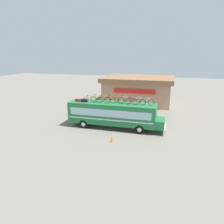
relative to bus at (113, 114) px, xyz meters
The scene contains 15 objects.
ground_plane 1.85m from the bus, behind, with size 120.00×120.00×0.00m, color slate.
bus is the anchor object (origin of this frame).
luggage_bag_1 4.72m from the bus, behind, with size 0.62×0.35×0.28m, color maroon.
luggage_bag_2 3.92m from the bus, behind, with size 0.73×0.38×0.37m, color black.
rooftop_bicycle_1 3.31m from the bus, behind, with size 1.70×0.44×0.87m.
rooftop_bicycle_2 2.69m from the bus, behind, with size 1.74×0.44×0.95m.
rooftop_bicycle_3 2.09m from the bus, 162.04° to the right, with size 1.70×0.44×0.97m.
rooftop_bicycle_4 1.73m from the bus, 127.28° to the left, with size 1.70×0.44×0.86m.
rooftop_bicycle_5 1.77m from the bus, ahead, with size 1.74×0.44×0.95m.
rooftop_bicycle_6 2.17m from the bus, ahead, with size 1.75×0.44×0.97m.
rooftop_bicycle_7 2.82m from the bus, ahead, with size 1.73×0.44×0.92m.
rooftop_bicycle_8 3.44m from the bus, ahead, with size 1.67×0.44×0.92m.
rooftop_bicycle_9 4.27m from the bus, ahead, with size 1.66×0.44×0.93m.
roadside_building 14.65m from the bus, 87.27° to the left, with size 12.43×9.44×4.74m.
traffic_cone 4.43m from the bus, 76.68° to the right, with size 0.32×0.32×0.60m, color orange.
Camera 1 is at (6.65, -23.18, 8.83)m, focal length 33.26 mm.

